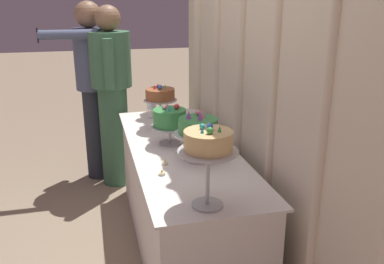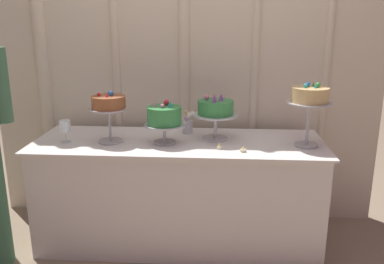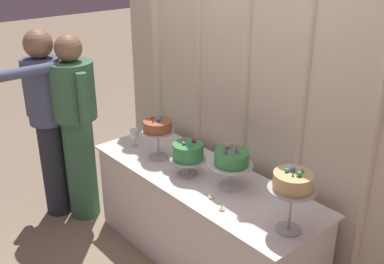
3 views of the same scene
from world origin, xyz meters
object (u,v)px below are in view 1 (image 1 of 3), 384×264
Objects in this scene: cake_display_leftmost at (160,97)px; wine_glass at (152,106)px; cake_display_midleft at (170,120)px; cake_display_midright at (198,128)px; guest_man_pink_jacket at (112,92)px; tealight_far_left at (165,163)px; cake_display_rightmost at (208,146)px; tealight_near_left at (162,173)px; flower_vase at (211,137)px; cake_table at (181,197)px; guest_man_dark_suit at (92,82)px.

wine_glass is at bearing -175.60° from cake_display_leftmost.
cake_display_midright is (0.33, 0.11, 0.03)m from cake_display_midleft.
guest_man_pink_jacket is (-0.74, -0.32, -0.10)m from cake_display_leftmost.
cake_display_midleft reaches higher than tealight_far_left.
guest_man_pink_jacket reaches higher than cake_display_rightmost.
tealight_near_left is at bearing -6.07° from wine_glass.
cake_display_midright is at bearing -36.42° from flower_vase.
cake_table is 0.50m from tealight_far_left.
guest_man_dark_suit reaches higher than cake_display_midright.
cake_table is 0.49m from flower_vase.
guest_man_pink_jacket reaches higher than cake_display_midleft.
cake_display_rightmost is at bearing 0.94° from wine_glass.
cake_display_leftmost is 0.71m from cake_display_midright.
flower_vase is (-0.20, 0.15, -0.14)m from cake_display_midright.
guest_man_pink_jacket is (-1.19, -0.38, 0.52)m from cake_table.
cake_display_leftmost is 0.33m from wine_glass.
cake_display_midleft is 0.17× the size of guest_man_pink_jacket.
cake_display_midright is 0.61m from cake_display_rightmost.
wine_glass is at bearing -173.79° from cake_table.
tealight_far_left reaches higher than cake_table.
flower_vase is at bearing 27.51° from guest_man_dark_suit.
cake_display_leftmost is 2.32× the size of wine_glass.
cake_display_midright reaches higher than flower_vase.
guest_man_dark_suit is (-1.81, -0.34, 0.20)m from tealight_near_left.
wine_glass reaches higher than tealight_near_left.
guest_man_pink_jacket is at bearing -163.36° from cake_display_midright.
cake_display_rightmost is at bearing 10.75° from tealight_far_left.
guest_man_pink_jacket reaches higher than cake_display_midright.
wine_glass is 3.82× the size of tealight_near_left.
cake_display_rightmost is 2.06m from guest_man_pink_jacket.
cake_display_rightmost is 0.25× the size of guest_man_pink_jacket.
tealight_near_left is (0.38, -0.41, -0.06)m from flower_vase.
cake_display_rightmost is at bearing -3.79° from cake_table.
cake_display_midright is 1.50m from guest_man_pink_jacket.
cake_table is 0.61m from tealight_near_left.
tealight_near_left is (-0.42, -0.15, -0.30)m from cake_display_rightmost.
cake_display_midleft is 0.69× the size of cake_display_rightmost.
tealight_far_left is at bearing 13.03° from guest_man_dark_suit.
cake_display_midleft is 0.31m from flower_vase.
cake_display_midleft reaches higher than tealight_near_left.
cake_display_leftmost is at bearing -172.60° from cake_table.
cake_display_rightmost reaches higher than cake_table.
cake_display_leftmost is 0.59m from flower_vase.
tealight_far_left is at bearing -169.25° from cake_display_rightmost.
flower_vase is 0.56m from tealight_near_left.
cake_table is at bearing 176.21° from cake_display_rightmost.
cake_display_leftmost is 0.21× the size of guest_man_dark_suit.
guest_man_pink_jacket is at bearing -155.06° from flower_vase.
guest_man_pink_jacket is (-1.44, -0.43, -0.06)m from cake_display_midright.
cake_display_midright is 0.77× the size of cake_display_rightmost.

